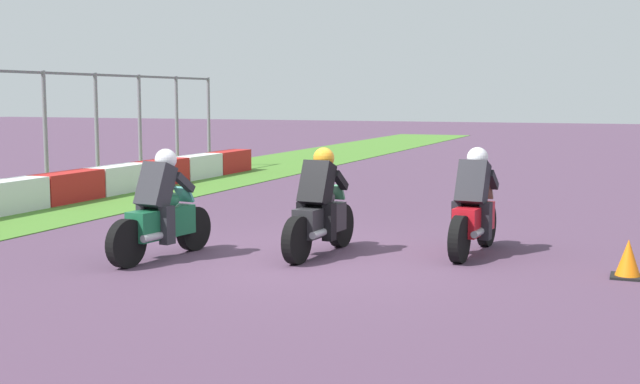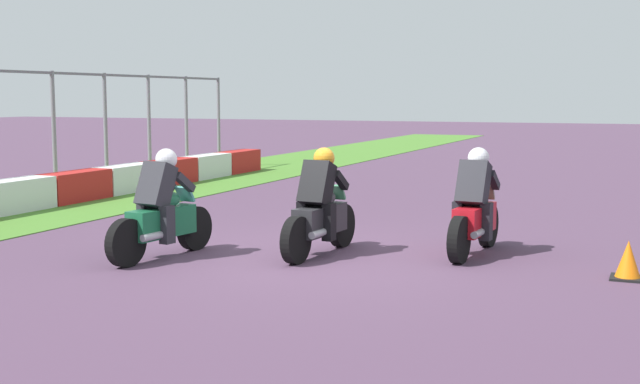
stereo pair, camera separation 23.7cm
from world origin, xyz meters
name	(u,v)px [view 1 (the left image)]	position (x,y,z in m)	size (l,w,h in m)	color
ground_plane	(318,258)	(0.00, 0.00, 0.00)	(120.00, 120.00, 0.00)	#513850
rider_lane_a	(474,210)	(1.06, -1.95, 0.62)	(2.04, 0.55, 1.51)	black
rider_lane_b	(320,211)	(0.20, 0.04, 0.62)	(2.04, 0.55, 1.51)	black
rider_lane_c	(161,214)	(-0.85, 1.97, 0.62)	(2.04, 0.59, 1.51)	black
traffic_cone	(628,260)	(0.22, -4.02, 0.22)	(0.40, 0.40, 0.48)	black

